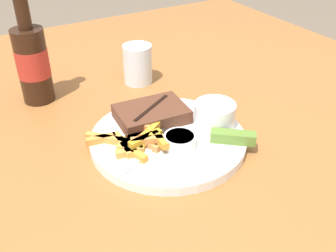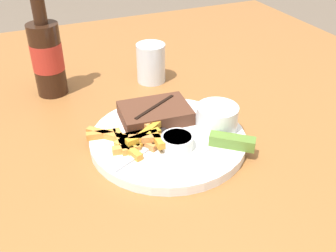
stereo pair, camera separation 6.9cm
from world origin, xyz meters
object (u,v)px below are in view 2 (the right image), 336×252
at_px(pickle_spear, 232,141).
at_px(coleslaw_cup, 217,116).
at_px(knife_utensil, 153,128).
at_px(drinking_glass, 151,63).
at_px(dipping_sauce_cup, 179,141).
at_px(fork_utensil, 140,153).
at_px(steak_portion, 155,113).
at_px(beer_bottle, 47,55).
at_px(dinner_plate, 168,139).

bearing_deg(pickle_spear, coleslaw_cup, 86.95).
xyz_separation_m(knife_utensil, drinking_glass, (0.08, 0.22, 0.02)).
distance_m(coleslaw_cup, drinking_glass, 0.27).
height_order(dipping_sauce_cup, fork_utensil, dipping_sauce_cup).
xyz_separation_m(dipping_sauce_cup, pickle_spear, (0.08, -0.03, -0.00)).
relative_size(steak_portion, dipping_sauce_cup, 2.48).
bearing_deg(knife_utensil, beer_bottle, 6.78).
bearing_deg(fork_utensil, knife_utensil, 24.80).
height_order(coleslaw_cup, beer_bottle, beer_bottle).
relative_size(dinner_plate, knife_utensil, 1.75).
relative_size(coleslaw_cup, pickle_spear, 1.02).
distance_m(dipping_sauce_cup, pickle_spear, 0.09).
xyz_separation_m(knife_utensil, beer_bottle, (-0.14, 0.26, 0.07)).
distance_m(dinner_plate, drinking_glass, 0.26).
distance_m(dinner_plate, dipping_sauce_cup, 0.05).
distance_m(beer_bottle, drinking_glass, 0.23).
bearing_deg(dipping_sauce_cup, steak_portion, 92.33).
bearing_deg(knife_utensil, coleslaw_cup, -132.94).
relative_size(dinner_plate, steak_portion, 2.04).
distance_m(coleslaw_cup, fork_utensil, 0.16).
height_order(dipping_sauce_cup, knife_utensil, dipping_sauce_cup).
distance_m(coleslaw_cup, beer_bottle, 0.39).
relative_size(pickle_spear, drinking_glass, 0.83).
bearing_deg(beer_bottle, knife_utensil, -61.37).
bearing_deg(steak_portion, knife_utensil, -116.10).
bearing_deg(pickle_spear, beer_bottle, 124.33).
bearing_deg(fork_utensil, coleslaw_cup, -19.45).
relative_size(knife_utensil, beer_bottle, 0.63).
bearing_deg(steak_portion, fork_utensil, -124.86).
height_order(fork_utensil, knife_utensil, knife_utensil).
distance_m(steak_portion, fork_utensil, 0.11).
bearing_deg(fork_utensil, drinking_glass, 39.05).
bearing_deg(dipping_sauce_cup, knife_utensil, 107.27).
xyz_separation_m(fork_utensil, beer_bottle, (-0.09, 0.31, 0.07)).
bearing_deg(fork_utensil, dinner_plate, 0.00).
height_order(dinner_plate, fork_utensil, fork_utensil).
height_order(knife_utensil, drinking_glass, drinking_glass).
bearing_deg(coleslaw_cup, steak_portion, 140.19).
bearing_deg(beer_bottle, dipping_sauce_cup, -63.57).
height_order(fork_utensil, drinking_glass, drinking_glass).
xyz_separation_m(dinner_plate, pickle_spear, (0.09, -0.07, 0.02)).
relative_size(dipping_sauce_cup, pickle_spear, 0.75).
bearing_deg(dinner_plate, beer_bottle, 118.94).
height_order(coleslaw_cup, fork_utensil, coleslaw_cup).
bearing_deg(beer_bottle, fork_utensil, -73.88).
distance_m(steak_portion, beer_bottle, 0.28).
bearing_deg(dinner_plate, pickle_spear, -40.30).
height_order(dinner_plate, pickle_spear, pickle_spear).
relative_size(dinner_plate, coleslaw_cup, 3.68).
bearing_deg(coleslaw_cup, dinner_plate, 171.21).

